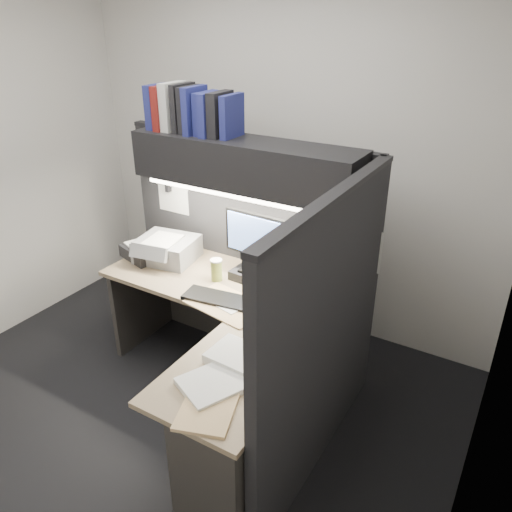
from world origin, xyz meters
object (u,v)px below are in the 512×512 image
telephone (302,289)px  keyboard (222,299)px  overhead_shelf (244,164)px  printer (167,249)px  monitor (255,255)px  desk (220,380)px  coffee_cup (216,271)px  notebook_stack (144,252)px

telephone → keyboard: bearing=-126.9°
overhead_shelf → printer: bearing=-168.2°
overhead_shelf → monitor: (0.13, -0.07, -0.58)m
desk → overhead_shelf: overhead_shelf is taller
desk → monitor: size_ratio=3.51×
coffee_cup → printer: (-0.49, 0.08, 0.01)m
overhead_shelf → coffee_cup: size_ratio=10.91×
notebook_stack → desk: bearing=-28.1°
monitor → coffee_cup: 0.29m
keyboard → desk: bearing=-66.7°
telephone → coffee_cup: 0.59m
desk → coffee_cup: (-0.40, 0.55, 0.36)m
desk → notebook_stack: size_ratio=5.72×
overhead_shelf → coffee_cup: bearing=-116.1°
desk → keyboard: keyboard is taller
monitor → desk: bearing=-72.7°
telephone → overhead_shelf: bearing=-176.4°
printer → keyboard: bearing=-32.5°
coffee_cup → overhead_shelf: bearing=63.9°
keyboard → overhead_shelf: bearing=94.0°
overhead_shelf → notebook_stack: (-0.75, -0.19, -0.73)m
overhead_shelf → keyboard: 0.87m
keyboard → telephone: 0.51m
telephone → notebook_stack: (-1.24, -0.10, -0.00)m
desk → printer: size_ratio=4.21×
monitor → keyboard: monitor is taller
monitor → printer: (-0.72, -0.05, -0.11)m
printer → coffee_cup: bearing=-18.5°
coffee_cup → printer: bearing=171.0°
desk → printer: printer is taller
overhead_shelf → printer: (-0.59, -0.12, -0.69)m
keyboard → telephone: bearing=30.5°
monitor → coffee_cup: size_ratio=3.41×
monitor → coffee_cup: bearing=-147.7°
monitor → printer: 0.73m
keyboard → coffee_cup: size_ratio=3.53×
monitor → notebook_stack: size_ratio=1.63×
monitor → notebook_stack: bearing=-169.3°
overhead_shelf → telephone: overhead_shelf is taller
monitor → printer: size_ratio=1.20×
desk → coffee_cup: bearing=125.8°
keyboard → notebook_stack: 0.87m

